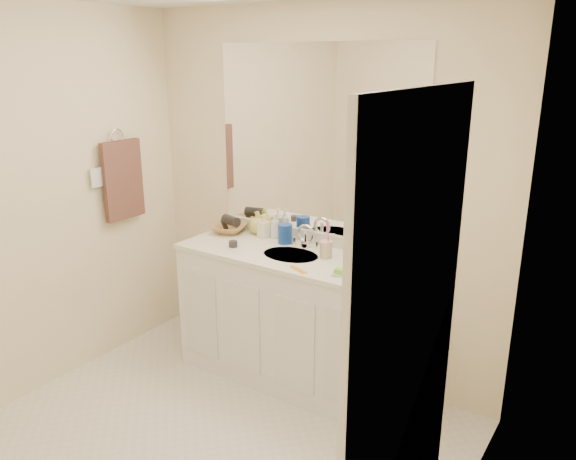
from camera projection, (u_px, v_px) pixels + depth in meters
The scene contains 27 objects.
wall_back at pixel (316, 196), 3.67m from camera, with size 2.60×0.02×2.40m, color #FDEDC6.
wall_left at pixel (15, 210), 3.33m from camera, with size 0.02×2.60×2.40m, color #FDEDC6.
wall_right at pixel (443, 320), 1.95m from camera, with size 0.02×2.60×2.40m, color #FDEDC6.
vanity_cabinet at pixel (292, 319), 3.68m from camera, with size 1.50×0.55×0.85m, color white.
countertop at pixel (292, 256), 3.55m from camera, with size 1.52×0.57×0.03m, color white.
backsplash at pixel (314, 237), 3.74m from camera, with size 1.52×0.03×0.08m, color silver.
sink_basin at pixel (291, 256), 3.53m from camera, with size 0.37×0.37×0.02m, color beige.
faucet at pixel (306, 239), 3.66m from camera, with size 0.02×0.02×0.11m, color silver.
mirror at pixel (316, 141), 3.56m from camera, with size 1.48×0.01×1.20m, color white.
blue_mug at pixel (285, 234), 3.73m from camera, with size 0.09×0.09×0.13m, color #173FA1.
tan_cup at pixel (326, 249), 3.47m from camera, with size 0.08×0.08×0.11m, color beige.
toothbrush at pixel (328, 235), 3.43m from camera, with size 0.01×0.01×0.20m, color #FF43B5.
mouthwash_bottle at pixel (356, 246), 3.37m from camera, with size 0.09×0.09×0.20m, color #0B7189.
clear_pump_bottle at pixel (386, 250), 3.33m from camera, with size 0.07×0.07×0.19m, color silver.
soap_dish at pixel (341, 274), 3.20m from camera, with size 0.10×0.08×0.01m, color silver.
green_soap at pixel (342, 271), 3.19m from camera, with size 0.08×0.05×0.03m, color #83E437.
orange_comb at pixel (298, 270), 3.27m from camera, with size 0.14×0.03×0.01m, color orange.
dark_jar at pixel (233, 244), 3.67m from camera, with size 0.06×0.06×0.04m, color #2A2A2F.
soap_bottle_white at pixel (275, 226), 3.83m from camera, with size 0.07×0.07×0.17m, color white.
soap_bottle_cream at pixel (264, 226), 3.85m from camera, with size 0.07×0.07×0.16m, color #F9F4CB.
soap_bottle_yellow at pixel (258, 222), 3.93m from camera, with size 0.12×0.12×0.16m, color #CFC750.
wicker_basket at pixel (229, 228), 3.97m from camera, with size 0.24×0.24×0.06m, color #A77943.
hair_dryer at pixel (231, 221), 3.94m from camera, with size 0.07×0.07×0.14m, color black.
towel_ring at pixel (117, 137), 3.82m from camera, with size 0.11×0.11×0.01m, color silver.
hand_towel at pixel (123, 180), 3.90m from camera, with size 0.04×0.32×0.55m, color #3A241F.
switch_plate at pixel (96, 178), 3.74m from camera, with size 0.01×0.09×0.13m, color white.
door at pixel (402, 411), 1.77m from camera, with size 0.02×0.82×2.00m, color white.
Camera 1 is at (1.84, -1.77, 2.08)m, focal length 35.00 mm.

